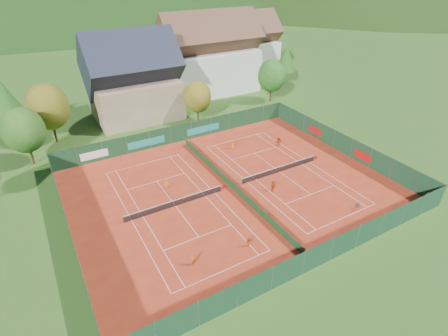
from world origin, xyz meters
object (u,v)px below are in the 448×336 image
(chalet, at_px, (133,82))
(player_right_near, at_px, (272,186))
(player_left_far, at_px, (167,185))
(player_left_near, at_px, (193,260))
(player_right_far_b, at_px, (278,142))
(hotel_block_a, at_px, (210,58))
(ball_hopper, at_px, (358,206))
(hotel_block_b, at_px, (244,48))
(player_left_mid, at_px, (248,243))
(player_right_far_a, at_px, (233,144))

(chalet, height_order, player_right_near, chalet)
(chalet, distance_m, player_left_far, 27.21)
(player_left_near, bearing_deg, player_right_far_b, 28.17)
(chalet, bearing_deg, hotel_block_a, 17.53)
(player_left_near, distance_m, player_right_near, 15.84)
(ball_hopper, xyz_separation_m, player_left_near, (-21.02, 1.77, 0.13))
(hotel_block_a, xyz_separation_m, hotel_block_b, (14.00, 8.00, -0.76))
(hotel_block_b, height_order, player_left_near, hotel_block_b)
(player_left_far, bearing_deg, player_right_far_b, -158.79)
(player_right_near, relative_size, player_right_far_b, 1.03)
(player_left_mid, relative_size, player_right_near, 0.75)
(hotel_block_a, relative_size, hotel_block_b, 1.25)
(player_left_near, distance_m, player_right_far_a, 25.07)
(hotel_block_a, xyz_separation_m, player_right_far_b, (-3.25, -29.41, -6.62))
(hotel_block_b, xyz_separation_m, player_right_far_a, (-24.11, -34.60, -5.89))
(player_left_near, xyz_separation_m, player_left_far, (2.74, 13.59, -0.04))
(hotel_block_b, distance_m, ball_hopper, 59.08)
(hotel_block_b, height_order, player_left_mid, hotel_block_b)
(chalet, relative_size, ball_hopper, 20.25)
(player_right_far_a, bearing_deg, chalet, -83.48)
(player_left_far, bearing_deg, player_right_far_a, -144.06)
(player_right_far_a, bearing_deg, player_left_mid, 46.13)
(ball_hopper, distance_m, player_right_near, 10.51)
(player_left_near, bearing_deg, player_right_far_a, 42.63)
(player_left_mid, xyz_separation_m, player_right_near, (8.36, 7.05, 0.19))
(player_left_near, xyz_separation_m, player_right_far_a, (16.19, 19.14, 0.04))
(player_left_mid, bearing_deg, player_left_near, -146.84)
(hotel_block_a, xyz_separation_m, player_right_far_a, (-10.11, -26.60, -6.65))
(hotel_block_b, relative_size, player_right_near, 11.00)
(player_left_near, bearing_deg, hotel_block_b, 45.99)
(chalet, height_order, player_left_near, chalet)
(player_left_mid, relative_size, player_left_far, 0.91)
(player_left_far, bearing_deg, player_left_mid, 116.87)
(player_right_near, height_order, player_right_far_a, player_right_near)
(ball_hopper, bearing_deg, player_right_far_a, 102.99)
(ball_hopper, bearing_deg, player_left_near, 175.18)
(player_left_far, distance_m, player_right_far_b, 20.50)
(player_right_near, bearing_deg, hotel_block_a, 8.41)
(hotel_block_b, bearing_deg, chalet, -157.01)
(hotel_block_a, bearing_deg, chalet, -162.47)
(hotel_block_a, relative_size, player_right_near, 13.75)
(player_left_near, distance_m, player_left_far, 13.86)
(player_left_near, height_order, player_left_far, player_left_near)
(hotel_block_a, height_order, ball_hopper, hotel_block_a)
(chalet, distance_m, player_left_near, 40.84)
(chalet, bearing_deg, player_right_near, -77.87)
(hotel_block_b, relative_size, player_right_far_a, 11.82)
(chalet, bearing_deg, player_right_far_b, -56.07)
(player_right_far_a, relative_size, player_right_far_b, 0.96)
(player_right_far_a, height_order, player_right_far_b, player_right_far_b)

